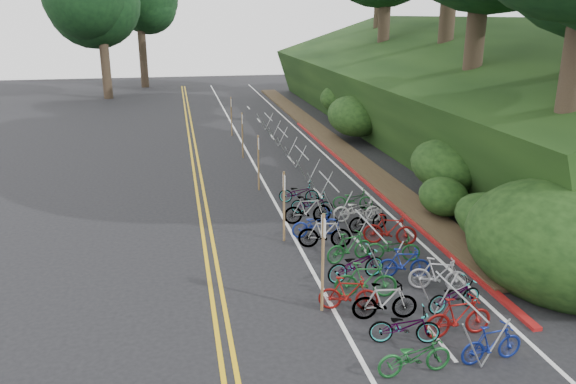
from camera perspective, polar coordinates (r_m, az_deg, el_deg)
name	(u,v)px	position (r m, az deg, el deg)	size (l,w,h in m)	color
ground	(297,314)	(15.12, 0.95, -12.30)	(120.00, 120.00, 0.00)	black
road_markings	(263,196)	(24.35, -2.58, -0.41)	(7.47, 80.00, 0.01)	gold
red_curb	(361,177)	(27.27, 7.38, 1.55)	(0.25, 28.00, 0.10)	maroon
embankment	(440,99)	(35.87, 15.15, 9.08)	(14.30, 48.14, 9.11)	black
bike_rack_front	(459,308)	(14.26, 16.98, -11.18)	(1.16, 2.57, 1.21)	#9C9EA3
bike_racks_rest	(302,158)	(27.28, 1.39, 3.45)	(1.14, 23.00, 1.17)	#9C9EA3
signpost_near	(323,257)	(14.63, 3.56, -6.57)	(0.08, 0.40, 2.74)	brown
signposts_rest	(250,144)	(27.70, -3.92, 4.86)	(0.08, 18.40, 2.50)	brown
bike_front	(349,294)	(15.18, 6.17, -10.22)	(1.60, 0.45, 0.96)	maroon
bike_valet	(368,248)	(17.96, 8.11, -5.70)	(3.35, 13.68, 1.09)	#144C1E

